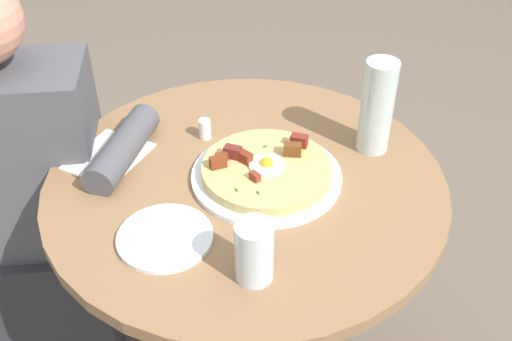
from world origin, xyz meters
TOP-DOWN VIEW (x-y plane):
  - dining_table at (0.00, 0.00)m, footprint 0.85×0.85m
  - person_seated at (-0.52, 0.19)m, footprint 0.53×0.37m
  - pizza_plate at (0.04, -0.01)m, footprint 0.32×0.32m
  - breakfast_pizza at (0.04, -0.01)m, footprint 0.27×0.27m
  - bread_plate at (-0.17, -0.17)m, footprint 0.18×0.18m
  - napkin at (-0.30, 0.11)m, footprint 0.21×0.22m
  - fork at (-0.28, 0.10)m, footprint 0.11×0.16m
  - knife at (-0.31, 0.12)m, footprint 0.11×0.16m
  - water_glass at (-0.01, -0.28)m, footprint 0.07×0.07m
  - water_bottle at (0.30, 0.08)m, footprint 0.07×0.07m
  - salt_shaker at (-0.08, 0.16)m, footprint 0.03×0.03m

SIDE VIEW (x-z plane):
  - person_seated at x=-0.52m, z-range -0.06..1.07m
  - dining_table at x=0.00m, z-range 0.19..0.94m
  - napkin at x=-0.30m, z-range 0.74..0.75m
  - bread_plate at x=-0.17m, z-range 0.74..0.75m
  - pizza_plate at x=0.04m, z-range 0.74..0.75m
  - fork at x=-0.28m, z-range 0.75..0.75m
  - knife at x=-0.31m, z-range 0.75..0.75m
  - salt_shaker at x=-0.08m, z-range 0.74..0.79m
  - breakfast_pizza at x=0.04m, z-range 0.74..0.79m
  - water_glass at x=-0.01m, z-range 0.74..0.86m
  - water_bottle at x=0.30m, z-range 0.74..0.96m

